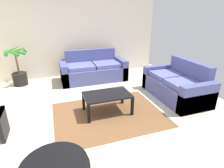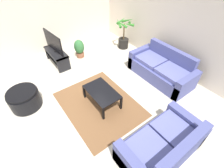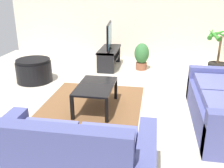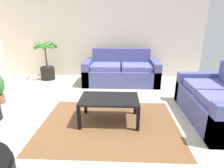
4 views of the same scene
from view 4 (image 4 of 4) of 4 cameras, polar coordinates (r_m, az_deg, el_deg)
ground_plane at (r=3.01m, az=-9.89°, el=-13.41°), size 6.60×6.60×0.00m
wall_back at (r=5.52m, az=-4.01°, el=16.25°), size 6.00×0.06×2.70m
couch_main at (r=4.93m, az=2.83°, el=3.63°), size 1.96×0.90×0.90m
couch_loveseat at (r=3.57m, az=30.30°, el=-5.10°), size 0.90×1.67×0.90m
coffee_table at (r=2.99m, az=-0.85°, el=-5.36°), size 0.95×0.59×0.42m
area_rug at (r=3.07m, az=-0.93°, el=-12.33°), size 2.20×1.70×0.01m
potted_palm at (r=5.56m, az=-19.58°, el=5.81°), size 0.63×0.66×1.13m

